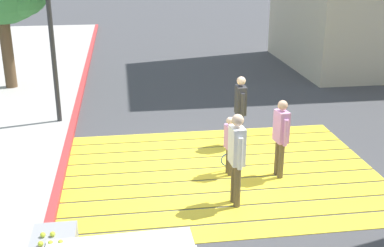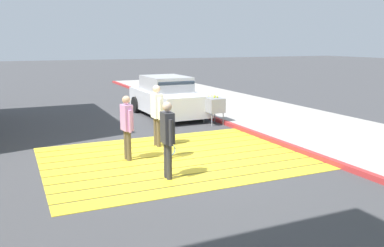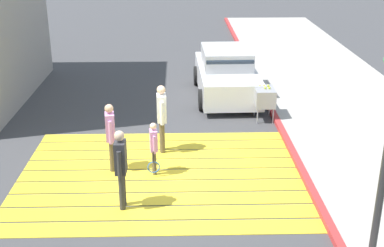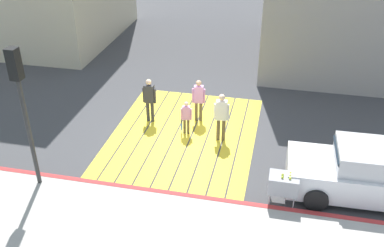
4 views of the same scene
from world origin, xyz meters
TOP-DOWN VIEW (x-y plane):
  - ground_plane at (0.00, 0.00)m, footprint 120.00×120.00m
  - crosswalk_stripes at (0.00, 0.00)m, footprint 6.40×4.90m
  - sidewalk_west at (-5.60, 0.00)m, footprint 4.80×40.00m
  - curb_painted at (-3.25, 0.00)m, footprint 0.16×40.00m
  - car_parked_near_curb at (-2.00, -5.71)m, footprint 2.07×4.34m
  - tennis_ball_cart at (-2.90, -3.47)m, footprint 0.56×0.80m
  - pedestrian_adult_lead at (0.71, 1.40)m, footprint 0.22×0.49m
  - pedestrian_adult_trailing at (-0.01, -1.30)m, footprint 0.25×0.51m
  - pedestrian_adult_side at (1.12, -0.30)m, footprint 0.25×0.47m
  - pedestrian_child_with_racket at (0.14, -0.07)m, footprint 0.28×0.40m

SIDE VIEW (x-z plane):
  - ground_plane at x=0.00m, z-range 0.00..0.00m
  - crosswalk_stripes at x=0.00m, z-range 0.00..0.01m
  - sidewalk_west at x=-5.60m, z-range 0.00..0.12m
  - curb_painted at x=-3.25m, z-range 0.00..0.13m
  - tennis_ball_cart at x=-2.90m, z-range 0.19..1.21m
  - pedestrian_child_with_racket at x=0.14m, z-range 0.07..1.32m
  - car_parked_near_curb at x=-2.00m, z-range -0.05..1.52m
  - pedestrian_adult_side at x=1.12m, z-range 0.13..1.75m
  - pedestrian_adult_lead at x=0.71m, z-range 0.14..1.81m
  - pedestrian_adult_trailing at x=-0.01m, z-range 0.14..1.87m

